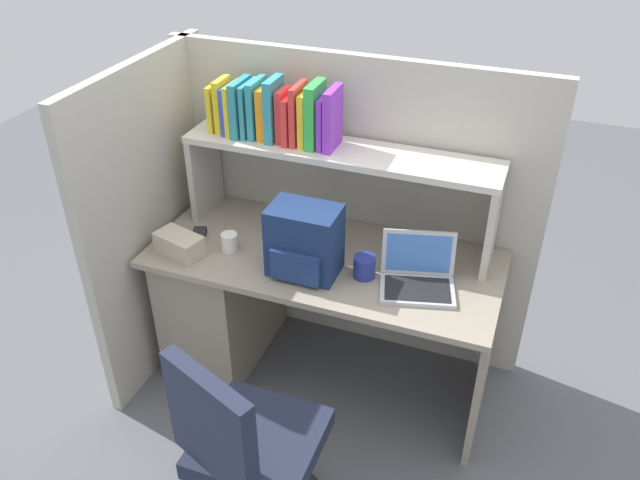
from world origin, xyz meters
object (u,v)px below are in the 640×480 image
backpack (304,242)px  computer_mouse (199,235)px  office_chair (249,461)px  snack_canister (364,267)px  laptop (418,276)px  tissue_box (180,244)px  paper_cup (230,242)px

backpack → computer_mouse: backpack is taller
backpack → office_chair: (0.08, -0.76, -0.49)m
snack_canister → office_chair: size_ratio=0.11×
laptop → tissue_box: (-1.07, -0.14, -0.00)m
backpack → computer_mouse: bearing=172.2°
snack_canister → computer_mouse: bearing=178.5°
paper_cup → backpack: bearing=-5.2°
backpack → paper_cup: size_ratio=3.65×
laptop → snack_canister: laptop is taller
tissue_box → office_chair: office_chair is taller
paper_cup → snack_canister: (0.64, 0.02, 0.01)m
backpack → tissue_box: bearing=-173.0°
tissue_box → backpack: bearing=21.9°
computer_mouse → backpack: bearing=-27.6°
tissue_box → snack_canister: (0.84, 0.13, 0.00)m
laptop → paper_cup: (-0.87, -0.04, -0.01)m
backpack → tissue_box: size_ratio=1.43×
backpack → tissue_box: 0.59m
laptop → backpack: backpack is taller
paper_cup → snack_canister: 0.64m
laptop → backpack: bearing=-171.7°
laptop → office_chair: bearing=-116.1°
backpack → tissue_box: backpack is taller
paper_cup → office_chair: office_chair is taller
tissue_box → office_chair: size_ratio=0.24×
laptop → snack_canister: bearing=-176.4°
tissue_box → office_chair: (0.66, -0.69, -0.39)m
paper_cup → tissue_box: bearing=-152.0°
laptop → snack_canister: (-0.23, -0.01, -0.00)m
computer_mouse → snack_canister: bearing=-21.3°
tissue_box → laptop: bearing=22.6°
computer_mouse → snack_canister: (0.83, -0.02, 0.03)m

